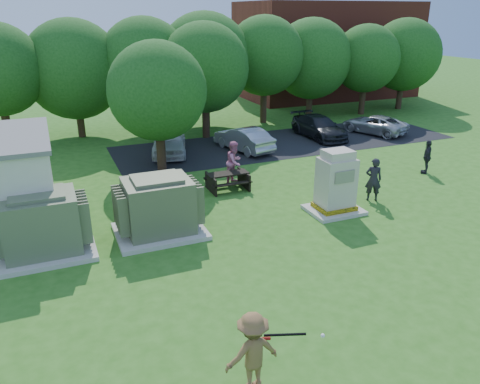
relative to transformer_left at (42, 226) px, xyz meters
name	(u,v)px	position (x,y,z in m)	size (l,w,h in m)	color
ground	(294,281)	(6.50, -4.50, -0.97)	(120.00, 120.00, 0.00)	#2D6619
brick_building	(326,50)	(24.50, 22.50, 3.03)	(15.00, 8.00, 8.00)	maroon
parking_strip	(287,142)	(13.50, 9.00, -0.96)	(20.00, 6.00, 0.01)	#232326
transformer_left	(42,226)	(0.00, 0.00, 0.00)	(3.00, 2.40, 2.07)	beige
transformer_right	(159,208)	(3.70, 0.00, 0.00)	(3.00, 2.40, 2.07)	beige
generator_cabinet	(336,185)	(10.33, -0.72, 0.10)	(2.01, 1.64, 2.45)	beige
picnic_table	(228,179)	(7.44, 3.10, -0.50)	(1.77, 1.33, 0.76)	black
batter	(252,352)	(3.73, -7.75, -0.09)	(1.14, 0.66, 1.77)	brown
person_by_generator	(373,180)	(12.39, -0.33, -0.07)	(0.65, 0.43, 1.79)	black
person_at_picnic	(234,162)	(8.04, 3.82, -0.02)	(0.93, 0.72, 1.90)	#C2678C
person_walking_right	(427,157)	(16.93, 1.51, -0.17)	(0.94, 0.39, 1.60)	#26262C
car_white	(169,140)	(6.52, 9.46, -0.23)	(1.75, 4.34, 1.48)	silver
car_silver_a	(244,139)	(10.48, 8.47, -0.31)	(1.39, 3.99, 1.31)	#AEAFB3
car_dark	(319,127)	(15.84, 9.32, -0.32)	(1.82, 4.47, 1.30)	black
car_silver_b	(374,124)	(19.60, 8.88, -0.40)	(1.90, 4.13, 1.15)	#B6B5BA
batting_equipment	(287,336)	(4.46, -7.83, 0.15)	(1.43, 0.34, 0.31)	black
tree_row	(174,65)	(8.25, 14.00, 3.18)	(41.30, 13.30, 7.30)	#47301E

